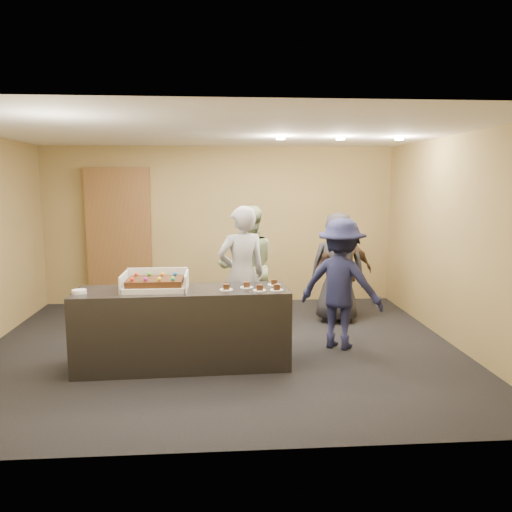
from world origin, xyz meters
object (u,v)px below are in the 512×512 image
at_px(person_server_grey, 242,275).
at_px(person_sage_man, 248,267).
at_px(storage_cabinet, 119,237).
at_px(person_navy_man, 341,284).
at_px(cake_box, 156,285).
at_px(person_dark_suit, 338,267).
at_px(person_brown_extra, 343,271).
at_px(sheet_cake, 155,281).
at_px(plate_stack, 79,292).
at_px(serving_counter, 183,328).

xyz_separation_m(person_server_grey, person_sage_man, (0.11, 0.68, -0.02)).
bearing_deg(person_sage_man, person_server_grey, 70.80).
bearing_deg(storage_cabinet, person_navy_man, -37.78).
relative_size(person_server_grey, person_navy_man, 1.09).
bearing_deg(cake_box, person_server_grey, 39.04).
distance_m(person_server_grey, person_dark_suit, 1.71).
xyz_separation_m(cake_box, person_navy_man, (2.25, 0.49, -0.12)).
relative_size(cake_box, person_brown_extra, 0.47).
relative_size(storage_cabinet, person_server_grey, 1.30).
bearing_deg(person_navy_man, storage_cabinet, -6.26).
height_order(sheet_cake, person_brown_extra, person_brown_extra).
relative_size(cake_box, sheet_cake, 1.17).
relative_size(person_server_grey, person_brown_extra, 1.17).
relative_size(plate_stack, person_brown_extra, 0.10).
distance_m(person_server_grey, person_navy_man, 1.28).
bearing_deg(person_dark_suit, person_navy_man, 89.15).
relative_size(sheet_cake, person_navy_man, 0.37).
height_order(plate_stack, person_sage_man, person_sage_man).
xyz_separation_m(serving_counter, sheet_cake, (-0.30, 0.00, 0.55)).
bearing_deg(person_navy_man, person_server_grey, 16.84).
bearing_deg(serving_counter, person_server_grey, 47.89).
distance_m(storage_cabinet, person_server_grey, 2.96).
bearing_deg(person_brown_extra, person_dark_suit, -10.21).
distance_m(sheet_cake, person_server_grey, 1.32).
relative_size(person_sage_man, person_brown_extra, 1.15).
height_order(serving_counter, sheet_cake, sheet_cake).
xyz_separation_m(person_sage_man, person_navy_man, (1.12, -1.00, -0.06)).
bearing_deg(sheet_cake, person_dark_suit, 34.39).
xyz_separation_m(person_navy_man, person_brown_extra, (0.33, 1.18, -0.06)).
bearing_deg(person_dark_suit, cake_box, 44.66).
bearing_deg(person_brown_extra, person_navy_man, 66.94).
bearing_deg(person_server_grey, sheet_cake, 22.77).
bearing_deg(person_brown_extra, person_sage_man, -0.62).
bearing_deg(person_sage_man, person_brown_extra, 177.39).
xyz_separation_m(sheet_cake, person_navy_man, (2.25, 0.52, -0.17)).
bearing_deg(person_server_grey, storage_cabinet, -64.76).
relative_size(serving_counter, person_server_grey, 1.34).
bearing_deg(cake_box, person_sage_man, 53.08).
bearing_deg(person_sage_man, sheet_cake, 43.94).
bearing_deg(serving_counter, person_navy_man, 12.92).
distance_m(cake_box, person_sage_man, 1.87).
distance_m(person_sage_man, person_navy_man, 1.51).
height_order(storage_cabinet, plate_stack, storage_cabinet).
height_order(serving_counter, person_sage_man, person_sage_man).
height_order(plate_stack, person_brown_extra, person_brown_extra).
bearing_deg(person_server_grey, person_sage_man, -116.74).
bearing_deg(person_brown_extra, storage_cabinet, -28.00).
bearing_deg(plate_stack, serving_counter, 5.97).
bearing_deg(sheet_cake, plate_stack, -171.85).
bearing_deg(cake_box, plate_stack, -170.02).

